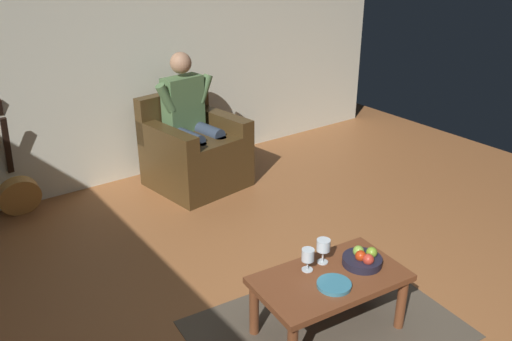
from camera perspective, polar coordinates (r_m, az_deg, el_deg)
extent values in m
cube|color=beige|center=(5.31, -14.19, 12.01)|extent=(6.44, 0.06, 2.51)
cube|color=#4E4437|center=(3.55, 7.56, -16.43)|extent=(1.72, 1.27, 0.01)
cube|color=#422F17|center=(5.27, -6.34, 0.63)|extent=(0.91, 0.90, 0.43)
cube|color=#422F17|center=(5.13, -6.06, 3.17)|extent=(0.60, 0.74, 0.10)
cube|color=#422F17|center=(5.35, -3.71, 4.91)|extent=(0.25, 0.81, 0.24)
cube|color=#422F17|center=(4.97, -9.51, 3.14)|extent=(0.25, 0.81, 0.24)
cube|color=#422F17|center=(5.38, -8.80, 6.00)|extent=(0.81, 0.23, 0.45)
cube|color=#4F7043|center=(5.20, -7.79, 7.05)|extent=(0.41, 0.23, 0.53)
sphere|color=#A87A5B|center=(5.11, -8.04, 11.31)|extent=(0.20, 0.20, 0.20)
cylinder|color=#2F3B4C|center=(5.20, -5.26, 4.23)|extent=(0.18, 0.42, 0.13)
cylinder|color=#2F3B4C|center=(5.16, -3.74, 0.78)|extent=(0.13, 0.13, 0.53)
cylinder|color=#4F7043|center=(5.26, -5.56, 8.68)|extent=(0.21, 0.12, 0.29)
cylinder|color=#2F3B4C|center=(5.06, -7.36, 3.58)|extent=(0.18, 0.42, 0.13)
cylinder|color=#2F3B4C|center=(5.02, -5.81, 0.03)|extent=(0.13, 0.13, 0.53)
cylinder|color=#4F7043|center=(5.01, -9.59, 7.66)|extent=(0.21, 0.12, 0.29)
cube|color=brown|center=(3.31, 7.91, -11.41)|extent=(0.96, 0.61, 0.04)
cylinder|color=brown|center=(3.54, 15.25, -13.53)|extent=(0.06, 0.06, 0.36)
cylinder|color=brown|center=(3.78, 10.76, -10.40)|extent=(0.06, 0.06, 0.36)
cylinder|color=brown|center=(3.38, -0.20, -14.57)|extent=(0.06, 0.06, 0.36)
cylinder|color=#B87E3A|center=(5.14, -23.95, -2.50)|extent=(0.36, 0.18, 0.37)
cylinder|color=black|center=(5.09, -23.85, -2.50)|extent=(0.10, 0.03, 0.10)
cube|color=black|center=(5.07, -25.04, 2.41)|extent=(0.05, 0.15, 0.54)
cylinder|color=silver|center=(3.34, 5.49, -10.48)|extent=(0.07, 0.07, 0.01)
cylinder|color=silver|center=(3.32, 5.52, -9.97)|extent=(0.01, 0.01, 0.06)
cylinder|color=silver|center=(3.28, 5.57, -8.95)|extent=(0.08, 0.08, 0.08)
cylinder|color=#590C19|center=(3.29, 5.55, -9.27)|extent=(0.07, 0.07, 0.03)
cylinder|color=silver|center=(3.42, 7.11, -9.65)|extent=(0.07, 0.07, 0.01)
cylinder|color=silver|center=(3.40, 7.14, -9.03)|extent=(0.01, 0.01, 0.08)
cylinder|color=silver|center=(3.35, 7.21, -7.91)|extent=(0.09, 0.09, 0.07)
cylinder|color=#590C19|center=(3.36, 7.19, -8.20)|extent=(0.08, 0.08, 0.03)
cylinder|color=black|center=(3.43, 11.26, -9.44)|extent=(0.25, 0.25, 0.05)
sphere|color=#BC320F|center=(3.39, 11.12, -8.94)|extent=(0.07, 0.07, 0.07)
sphere|color=#BC3526|center=(3.36, 11.90, -9.27)|extent=(0.07, 0.07, 0.07)
sphere|color=olive|center=(3.43, 12.25, -8.55)|extent=(0.07, 0.07, 0.07)
sphere|color=#7FAB3D|center=(3.43, 10.88, -8.44)|extent=(0.07, 0.07, 0.07)
cylinder|color=teal|center=(3.22, 8.34, -11.97)|extent=(0.20, 0.20, 0.02)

